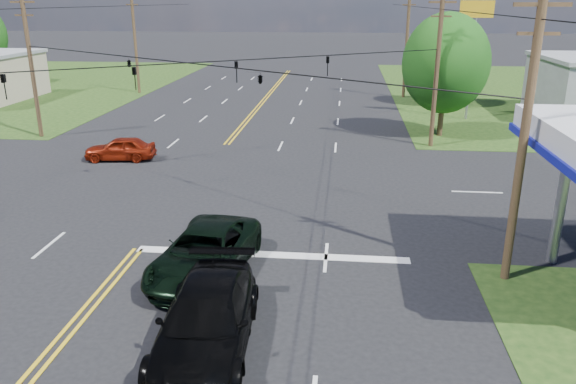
# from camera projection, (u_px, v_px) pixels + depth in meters

# --- Properties ---
(ground) EXTENTS (280.00, 280.00, 0.00)m
(ground) POSITION_uv_depth(u_px,v_px,m) (194.00, 183.00, 28.47)
(ground) COLOR black
(ground) RESTS_ON ground
(stop_bar) EXTENTS (10.00, 0.50, 0.02)m
(stop_bar) POSITION_uv_depth(u_px,v_px,m) (271.00, 255.00, 20.46)
(stop_bar) COLOR silver
(stop_bar) RESTS_ON ground
(pole_se) EXTENTS (1.60, 0.28, 9.50)m
(pole_se) POSITION_uv_depth(u_px,v_px,m) (524.00, 135.00, 17.16)
(pole_se) COLOR #41341B
(pole_se) RESTS_ON ground
(pole_nw) EXTENTS (1.60, 0.28, 9.50)m
(pole_nw) POSITION_uv_depth(u_px,v_px,m) (31.00, 63.00, 36.60)
(pole_nw) COLOR #41341B
(pole_nw) RESTS_ON ground
(pole_ne) EXTENTS (1.60, 0.28, 9.50)m
(pole_ne) POSITION_uv_depth(u_px,v_px,m) (437.00, 68.00, 34.09)
(pole_ne) COLOR #41341B
(pole_ne) RESTS_ON ground
(pole_left_far) EXTENTS (1.60, 0.28, 10.00)m
(pole_left_far) POSITION_uv_depth(u_px,v_px,m) (135.00, 40.00, 54.39)
(pole_left_far) COLOR #41341B
(pole_left_far) RESTS_ON ground
(pole_right_far) EXTENTS (1.60, 0.28, 10.00)m
(pole_right_far) POSITION_uv_depth(u_px,v_px,m) (407.00, 42.00, 51.89)
(pole_right_far) COLOR #41341B
(pole_right_far) RESTS_ON ground
(span_wire_signals) EXTENTS (26.00, 18.00, 1.13)m
(span_wire_signals) POSITION_uv_depth(u_px,v_px,m) (187.00, 63.00, 26.53)
(span_wire_signals) COLOR black
(span_wire_signals) RESTS_ON ground
(power_lines) EXTENTS (26.04, 100.00, 0.64)m
(power_lines) POSITION_uv_depth(u_px,v_px,m) (171.00, 5.00, 23.80)
(power_lines) COLOR black
(power_lines) RESTS_ON ground
(tree_right_a) EXTENTS (5.70, 5.70, 8.18)m
(tree_right_a) POSITION_uv_depth(u_px,v_px,m) (446.00, 63.00, 36.84)
(tree_right_a) COLOR #41341B
(tree_right_a) RESTS_ON ground
(tree_right_b) EXTENTS (4.94, 4.94, 7.09)m
(tree_right_b) POSITION_uv_depth(u_px,v_px,m) (452.00, 57.00, 48.10)
(tree_right_b) COLOR #41341B
(tree_right_b) RESTS_ON ground
(pickup_dkgreen) EXTENTS (3.25, 5.97, 1.59)m
(pickup_dkgreen) POSITION_uv_depth(u_px,v_px,m) (205.00, 252.00, 18.81)
(pickup_dkgreen) COLOR black
(pickup_dkgreen) RESTS_ON ground
(suv_black) EXTENTS (2.68, 5.96, 1.70)m
(suv_black) POSITION_uv_depth(u_px,v_px,m) (207.00, 320.00, 14.75)
(suv_black) COLOR black
(suv_black) RESTS_ON ground
(sedan_red) EXTENTS (4.15, 2.07, 1.36)m
(sedan_red) POSITION_uv_depth(u_px,v_px,m) (120.00, 149.00, 32.43)
(sedan_red) COLOR maroon
(sedan_red) RESTS_ON ground
(polesign_ne) EXTENTS (2.43, 0.51, 8.78)m
(polesign_ne) POSITION_uv_depth(u_px,v_px,m) (475.00, 27.00, 41.53)
(polesign_ne) COLOR #A5A5AA
(polesign_ne) RESTS_ON ground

